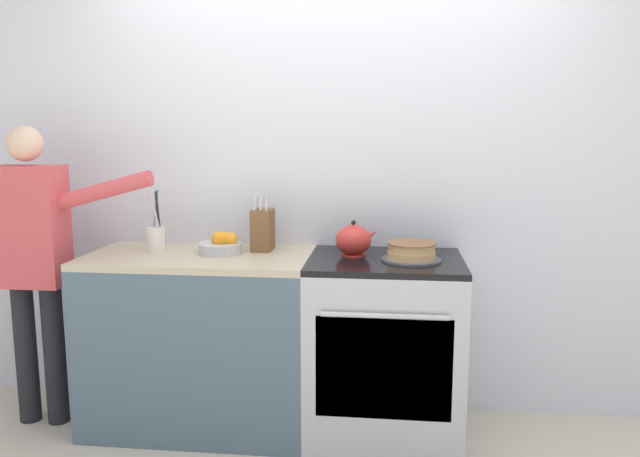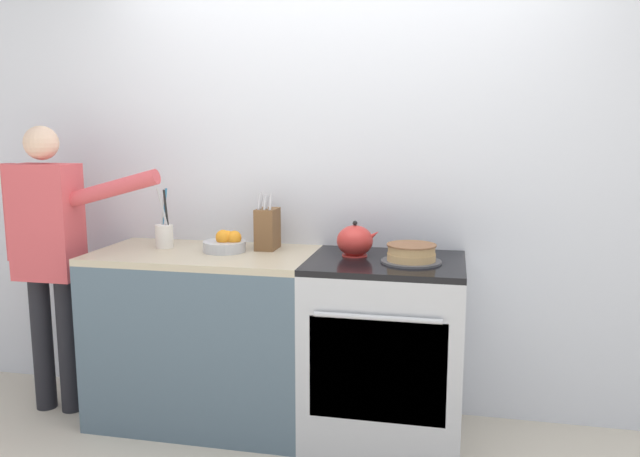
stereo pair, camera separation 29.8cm
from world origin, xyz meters
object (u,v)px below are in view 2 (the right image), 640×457
(stove_range, at_px, (384,349))
(person_baker, at_px, (50,245))
(utensil_crock, at_px, (164,233))
(layer_cake, at_px, (411,254))
(tea_kettle, at_px, (355,241))
(fruit_bowl, at_px, (226,243))
(knife_block, at_px, (267,228))

(stove_range, height_order, person_baker, person_baker)
(stove_range, xyz_separation_m, utensil_crock, (-1.20, 0.07, 0.54))
(stove_range, bearing_deg, layer_cake, -14.07)
(tea_kettle, bearing_deg, person_baker, -174.96)
(tea_kettle, height_order, utensil_crock, utensil_crock)
(tea_kettle, xyz_separation_m, fruit_bowl, (-0.68, -0.03, -0.03))
(layer_cake, relative_size, person_baker, 0.19)
(utensil_crock, bearing_deg, person_baker, -166.26)
(stove_range, relative_size, knife_block, 3.03)
(stove_range, xyz_separation_m, person_baker, (-1.80, -0.08, 0.47))
(tea_kettle, bearing_deg, fruit_bowl, -177.27)
(fruit_bowl, bearing_deg, stove_range, -2.44)
(layer_cake, xyz_separation_m, person_baker, (-1.93, -0.04, -0.03))
(layer_cake, bearing_deg, knife_block, 166.91)
(knife_block, height_order, fruit_bowl, knife_block)
(fruit_bowl, bearing_deg, utensil_crock, 174.63)
(person_baker, bearing_deg, tea_kettle, 16.98)
(stove_range, height_order, fruit_bowl, fruit_bowl)
(layer_cake, relative_size, utensil_crock, 0.89)
(tea_kettle, bearing_deg, stove_range, -22.76)
(layer_cake, distance_m, tea_kettle, 0.31)
(knife_block, bearing_deg, fruit_bowl, -149.88)
(knife_block, distance_m, utensil_crock, 0.56)
(stove_range, relative_size, tea_kettle, 4.09)
(layer_cake, height_order, tea_kettle, tea_kettle)
(tea_kettle, distance_m, utensil_crock, 1.04)
(knife_block, bearing_deg, person_baker, -168.98)
(tea_kettle, bearing_deg, layer_cake, -19.09)
(stove_range, distance_m, fruit_bowl, 0.98)
(tea_kettle, height_order, person_baker, person_baker)
(person_baker, bearing_deg, stove_range, 14.36)
(layer_cake, height_order, person_baker, person_baker)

